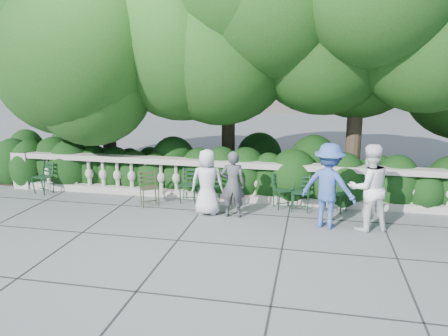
% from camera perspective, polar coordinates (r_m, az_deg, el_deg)
% --- Properties ---
extents(ground, '(90.00, 90.00, 0.00)m').
position_cam_1_polar(ground, '(9.31, -1.27, -7.38)').
color(ground, '#585C60').
rests_on(ground, ground).
extents(balustrade, '(12.00, 0.44, 1.00)m').
position_cam_1_polar(balustrade, '(10.85, 0.87, -1.70)').
color(balustrade, '#9E998E').
rests_on(balustrade, ground).
extents(shrub_hedge, '(15.00, 2.60, 1.70)m').
position_cam_1_polar(shrub_hedge, '(12.11, 1.94, -2.50)').
color(shrub_hedge, black).
rests_on(shrub_hedge, ground).
extents(tree_canopy, '(15.04, 6.52, 6.78)m').
position_cam_1_polar(tree_canopy, '(11.78, 5.69, 16.47)').
color(tree_canopy, '#3F3023').
rests_on(tree_canopy, ground).
extents(chair_a, '(0.56, 0.59, 0.84)m').
position_cam_1_polar(chair_a, '(12.37, -22.92, -3.23)').
color(chair_a, black).
rests_on(chair_a, ground).
extents(chair_b, '(0.56, 0.58, 0.84)m').
position_cam_1_polar(chair_b, '(10.44, -2.33, -5.10)').
color(chair_b, black).
rests_on(chair_b, ground).
extents(chair_c, '(0.46, 0.49, 0.84)m').
position_cam_1_polar(chair_c, '(10.69, -4.74, -4.68)').
color(chair_c, black).
rests_on(chair_c, ground).
extents(chair_d, '(0.45, 0.49, 0.84)m').
position_cam_1_polar(chair_d, '(10.16, 9.81, -5.80)').
color(chair_d, black).
rests_on(chair_d, ground).
extents(chair_e, '(0.61, 0.63, 0.84)m').
position_cam_1_polar(chair_e, '(10.32, 14.04, -5.71)').
color(chair_e, black).
rests_on(chair_e, ground).
extents(chair_f, '(0.61, 0.63, 0.84)m').
position_cam_1_polar(chair_f, '(10.31, 8.04, -5.44)').
color(chair_f, black).
rests_on(chair_f, ground).
extents(chair_weathered, '(0.63, 0.64, 0.84)m').
position_cam_1_polar(chair_weathered, '(10.53, -9.49, -5.11)').
color(chair_weathered, black).
rests_on(chair_weathered, ground).
extents(person_businessman, '(0.80, 0.59, 1.50)m').
position_cam_1_polar(person_businessman, '(9.73, -2.21, -1.85)').
color(person_businessman, silver).
rests_on(person_businessman, ground).
extents(person_woman_grey, '(0.57, 0.39, 1.49)m').
position_cam_1_polar(person_woman_grey, '(9.57, 1.16, -2.14)').
color(person_woman_grey, '#414146').
rests_on(person_woman_grey, ground).
extents(person_casual_man, '(1.05, 0.94, 1.78)m').
position_cam_1_polar(person_casual_man, '(9.23, 18.35, -2.46)').
color(person_casual_man, white).
rests_on(person_casual_man, ground).
extents(person_older_blue, '(1.30, 1.02, 1.77)m').
position_cam_1_polar(person_older_blue, '(9.18, 13.49, -2.28)').
color(person_older_blue, '#3654A2').
rests_on(person_older_blue, ground).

